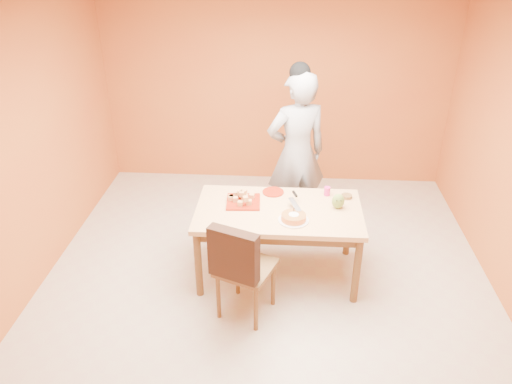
# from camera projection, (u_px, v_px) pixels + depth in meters

# --- Properties ---
(floor) EXTENTS (5.00, 5.00, 0.00)m
(floor) POSITION_uv_depth(u_px,v_px,m) (266.00, 291.00, 4.91)
(floor) COLOR beige
(floor) RESTS_ON ground
(wall_back) EXTENTS (4.50, 0.00, 4.50)m
(wall_back) POSITION_uv_depth(u_px,v_px,m) (276.00, 84.00, 6.45)
(wall_back) COLOR #BB682B
(wall_back) RESTS_ON floor
(wall_left) EXTENTS (0.00, 5.00, 5.00)m
(wall_left) POSITION_uv_depth(u_px,v_px,m) (12.00, 160.00, 4.39)
(wall_left) COLOR #BB682B
(wall_left) RESTS_ON floor
(dining_table) EXTENTS (1.60, 0.90, 0.76)m
(dining_table) POSITION_uv_depth(u_px,v_px,m) (279.00, 217.00, 4.85)
(dining_table) COLOR tan
(dining_table) RESTS_ON floor
(dining_chair) EXTENTS (0.62, 0.68, 1.01)m
(dining_chair) POSITION_uv_depth(u_px,v_px,m) (246.00, 266.00, 4.39)
(dining_chair) COLOR brown
(dining_chair) RESTS_ON floor
(pastry_pile) EXTENTS (0.29, 0.29, 0.10)m
(pastry_pile) POSITION_uv_depth(u_px,v_px,m) (243.00, 197.00, 4.88)
(pastry_pile) COLOR tan
(pastry_pile) RESTS_ON pastry_platter
(person) EXTENTS (0.80, 0.65, 1.88)m
(person) POSITION_uv_depth(u_px,v_px,m) (297.00, 154.00, 5.51)
(person) COLOR gray
(person) RESTS_ON floor
(pastry_platter) EXTENTS (0.34, 0.34, 0.02)m
(pastry_platter) POSITION_uv_depth(u_px,v_px,m) (243.00, 202.00, 4.91)
(pastry_platter) COLOR maroon
(pastry_platter) RESTS_ON dining_table
(red_dinner_plate) EXTENTS (0.28, 0.28, 0.01)m
(red_dinner_plate) POSITION_uv_depth(u_px,v_px,m) (273.00, 192.00, 5.09)
(red_dinner_plate) COLOR maroon
(red_dinner_plate) RESTS_ON dining_table
(white_cake_plate) EXTENTS (0.33, 0.33, 0.01)m
(white_cake_plate) POSITION_uv_depth(u_px,v_px,m) (294.00, 220.00, 4.61)
(white_cake_plate) COLOR white
(white_cake_plate) RESTS_ON dining_table
(sponge_cake) EXTENTS (0.29, 0.29, 0.05)m
(sponge_cake) POSITION_uv_depth(u_px,v_px,m) (294.00, 217.00, 4.60)
(sponge_cake) COLOR orange
(sponge_cake) RESTS_ON white_cake_plate
(cake_server) EXTENTS (0.13, 0.27, 0.01)m
(cake_server) POSITION_uv_depth(u_px,v_px,m) (295.00, 204.00, 4.74)
(cake_server) COLOR white
(cake_server) RESTS_ON sponge_cake
(egg_ornament) EXTENTS (0.14, 0.12, 0.15)m
(egg_ornament) POSITION_uv_depth(u_px,v_px,m) (338.00, 201.00, 4.78)
(egg_ornament) COLOR olive
(egg_ornament) RESTS_ON dining_table
(magenta_glass) EXTENTS (0.08, 0.08, 0.09)m
(magenta_glass) POSITION_uv_depth(u_px,v_px,m) (327.00, 191.00, 5.03)
(magenta_glass) COLOR #D01F79
(magenta_glass) RESTS_ON dining_table
(checker_tin) EXTENTS (0.12, 0.12, 0.03)m
(checker_tin) POSITION_uv_depth(u_px,v_px,m) (347.00, 196.00, 4.99)
(checker_tin) COLOR #36200E
(checker_tin) RESTS_ON dining_table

